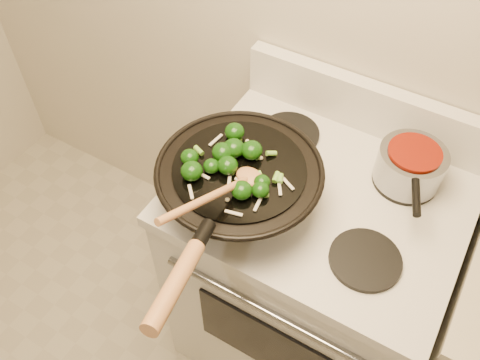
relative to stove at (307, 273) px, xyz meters
The scene contains 5 objects.
stove is the anchor object (origin of this frame).
wok 0.59m from the stove, 138.49° to the right, with size 0.43×0.70×0.24m.
stirfry 0.66m from the stove, 141.86° to the right, with size 0.29×0.26×0.05m.
wooden_spoon 0.70m from the stove, 121.09° to the right, with size 0.10×0.32×0.14m.
saucepan 0.57m from the stove, 38.79° to the left, with size 0.18×0.29×0.11m.
Camera 1 is at (0.22, 0.30, 2.01)m, focal length 38.00 mm.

